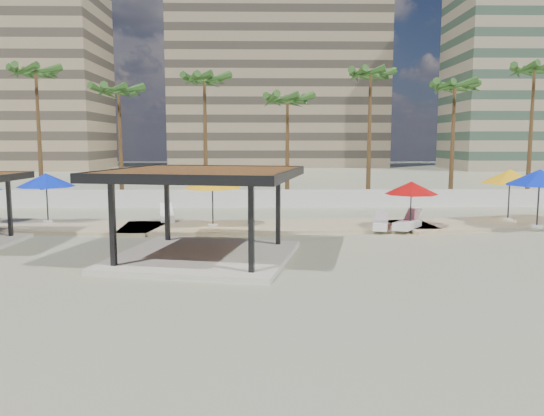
{
  "coord_description": "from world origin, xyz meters",
  "views": [
    {
      "loc": [
        1.2,
        -20.29,
        4.49
      ],
      "look_at": [
        1.63,
        4.33,
        1.4
      ],
      "focal_mm": 35.0,
      "sensor_mm": 36.0,
      "label": 1
    }
  ],
  "objects_px": {
    "umbrella_a": "(46,180)",
    "lounger_b": "(408,224)",
    "umbrella_c": "(411,188)",
    "lounger_a": "(167,216)",
    "lounger_c": "(381,224)",
    "pavilion_central": "(203,206)"
  },
  "relations": [
    {
      "from": "umbrella_c",
      "to": "lounger_a",
      "type": "distance_m",
      "value": 13.2
    },
    {
      "from": "pavilion_central",
      "to": "lounger_c",
      "type": "bearing_deg",
      "value": 48.45
    },
    {
      "from": "umbrella_c",
      "to": "lounger_b",
      "type": "distance_m",
      "value": 1.81
    },
    {
      "from": "umbrella_c",
      "to": "lounger_c",
      "type": "bearing_deg",
      "value": 178.2
    },
    {
      "from": "umbrella_c",
      "to": "lounger_a",
      "type": "height_order",
      "value": "umbrella_c"
    },
    {
      "from": "umbrella_c",
      "to": "lounger_c",
      "type": "relative_size",
      "value": 1.47
    },
    {
      "from": "umbrella_a",
      "to": "lounger_b",
      "type": "xyz_separation_m",
      "value": [
        18.79,
        -2.15,
        -2.06
      ]
    },
    {
      "from": "umbrella_a",
      "to": "lounger_a",
      "type": "height_order",
      "value": "umbrella_a"
    },
    {
      "from": "umbrella_a",
      "to": "lounger_b",
      "type": "height_order",
      "value": "umbrella_a"
    },
    {
      "from": "umbrella_a",
      "to": "lounger_c",
      "type": "relative_size",
      "value": 1.75
    },
    {
      "from": "lounger_b",
      "to": "lounger_a",
      "type": "bearing_deg",
      "value": 111.11
    },
    {
      "from": "umbrella_c",
      "to": "lounger_a",
      "type": "xyz_separation_m",
      "value": [
        -12.71,
        3.07,
        -1.82
      ]
    },
    {
      "from": "umbrella_a",
      "to": "lounger_c",
      "type": "xyz_separation_m",
      "value": [
        17.43,
        -2.15,
        -2.08
      ]
    },
    {
      "from": "lounger_b",
      "to": "umbrella_c",
      "type": "bearing_deg",
      "value": -76.48
    },
    {
      "from": "pavilion_central",
      "to": "lounger_c",
      "type": "distance_m",
      "value": 10.33
    },
    {
      "from": "lounger_a",
      "to": "lounger_b",
      "type": "xyz_separation_m",
      "value": [
        12.59,
        -3.03,
        0.01
      ]
    },
    {
      "from": "lounger_a",
      "to": "lounger_b",
      "type": "bearing_deg",
      "value": -115.91
    },
    {
      "from": "umbrella_a",
      "to": "umbrella_c",
      "type": "height_order",
      "value": "umbrella_a"
    },
    {
      "from": "lounger_c",
      "to": "lounger_a",
      "type": "bearing_deg",
      "value": 89.57
    },
    {
      "from": "pavilion_central",
      "to": "lounger_b",
      "type": "xyz_separation_m",
      "value": [
        9.56,
        6.05,
        -1.67
      ]
    },
    {
      "from": "pavilion_central",
      "to": "lounger_a",
      "type": "distance_m",
      "value": 9.72
    },
    {
      "from": "pavilion_central",
      "to": "umbrella_c",
      "type": "height_order",
      "value": "pavilion_central"
    }
  ]
}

